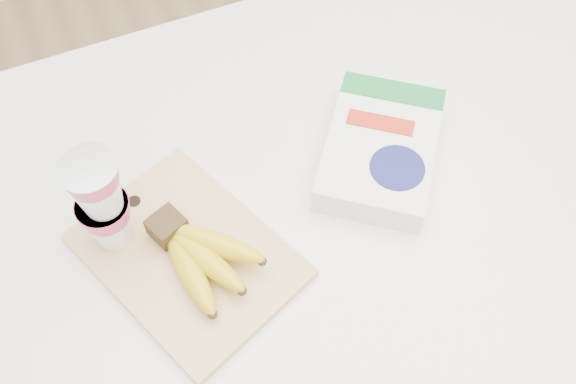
# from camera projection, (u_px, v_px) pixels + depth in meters

# --- Properties ---
(room) EXTENTS (4.00, 4.00, 4.00)m
(room) POSITION_uv_depth(u_px,v_px,m) (366.00, 25.00, 0.75)
(room) COLOR tan
(room) RESTS_ON ground
(table) EXTENTS (1.37, 0.91, 1.03)m
(table) POSITION_uv_depth(u_px,v_px,m) (328.00, 305.00, 1.45)
(table) COLOR white
(table) RESTS_ON ground
(cutting_board) EXTENTS (0.33, 0.37, 0.02)m
(cutting_board) POSITION_uv_depth(u_px,v_px,m) (188.00, 255.00, 0.94)
(cutting_board) COLOR #DEAA7A
(cutting_board) RESTS_ON table
(bananas) EXTENTS (0.15, 0.19, 0.06)m
(bananas) POSITION_uv_depth(u_px,v_px,m) (200.00, 255.00, 0.91)
(bananas) COLOR #382816
(bananas) RESTS_ON cutting_board
(yogurt_stack) EXTENTS (0.08, 0.08, 0.18)m
(yogurt_stack) POSITION_uv_depth(u_px,v_px,m) (102.00, 202.00, 0.86)
(yogurt_stack) COLOR white
(yogurt_stack) RESTS_ON cutting_board
(cereal_box) EXTENTS (0.29, 0.30, 0.06)m
(cereal_box) POSITION_uv_depth(u_px,v_px,m) (381.00, 149.00, 1.02)
(cereal_box) COLOR white
(cereal_box) RESTS_ON table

